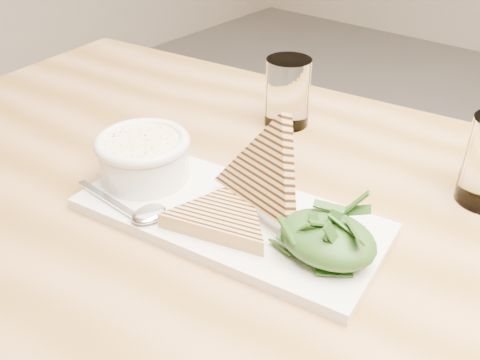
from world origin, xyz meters
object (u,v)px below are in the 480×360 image
Objects in this scene: table_top at (236,231)px; platter at (229,216)px; glass_near at (288,92)px; soup_bowl at (145,162)px.

platter reaches higher than table_top.
table_top is at bearing -67.48° from glass_near.
soup_bowl is (-0.14, -0.02, 0.06)m from table_top.
soup_bowl is 1.06× the size of glass_near.
platter is at bearing -98.08° from table_top.
platter is at bearing 5.17° from soup_bowl.
platter is at bearing -68.51° from glass_near.
soup_bowl reaches higher than platter.
table_top is at bearing 9.16° from soup_bowl.
table_top is 0.15m from soup_bowl.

